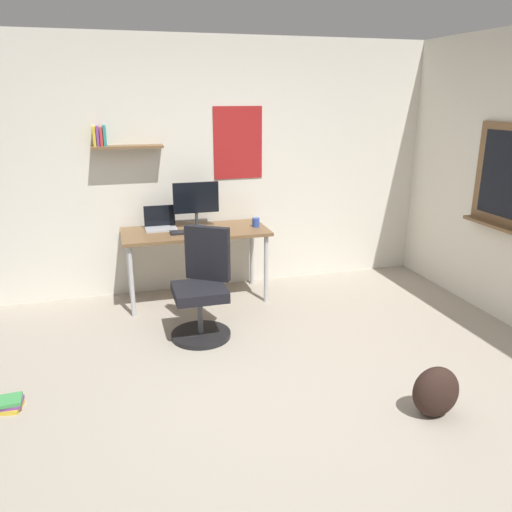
% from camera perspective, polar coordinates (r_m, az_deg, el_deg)
% --- Properties ---
extents(ground_plane, '(5.20, 5.20, 0.00)m').
position_cam_1_polar(ground_plane, '(3.66, 3.24, -16.15)').
color(ground_plane, '#9E9384').
rests_on(ground_plane, ground).
extents(wall_back, '(5.00, 0.30, 2.60)m').
position_cam_1_polar(wall_back, '(5.46, -5.16, 9.86)').
color(wall_back, silver).
rests_on(wall_back, ground).
extents(desk, '(1.45, 0.65, 0.74)m').
position_cam_1_polar(desk, '(5.16, -6.79, 2.10)').
color(desk, brown).
rests_on(desk, ground).
extents(office_chair, '(0.56, 0.57, 0.95)m').
position_cam_1_polar(office_chair, '(4.45, -6.01, -3.92)').
color(office_chair, black).
rests_on(office_chair, ground).
extents(laptop, '(0.31, 0.21, 0.23)m').
position_cam_1_polar(laptop, '(5.23, -10.64, 3.59)').
color(laptop, '#ADAFB5').
rests_on(laptop, desk).
extents(monitor_primary, '(0.46, 0.17, 0.46)m').
position_cam_1_polar(monitor_primary, '(5.18, -6.72, 6.08)').
color(monitor_primary, '#38383D').
rests_on(monitor_primary, desk).
extents(keyboard, '(0.37, 0.13, 0.02)m').
position_cam_1_polar(keyboard, '(5.05, -7.48, 2.71)').
color(keyboard, black).
rests_on(keyboard, desk).
extents(computer_mouse, '(0.10, 0.06, 0.03)m').
position_cam_1_polar(computer_mouse, '(5.09, -4.36, 3.02)').
color(computer_mouse, '#262628').
rests_on(computer_mouse, desk).
extents(coffee_mug, '(0.08, 0.08, 0.09)m').
position_cam_1_polar(coffee_mug, '(5.23, -0.02, 3.79)').
color(coffee_mug, '#334CA5').
rests_on(coffee_mug, desk).
extents(backpack, '(0.32, 0.22, 0.35)m').
position_cam_1_polar(backpack, '(3.65, 19.46, -14.11)').
color(backpack, black).
rests_on(backpack, ground).
extents(book_stack_on_floor, '(0.23, 0.19, 0.08)m').
position_cam_1_polar(book_stack_on_floor, '(3.96, -26.25, -14.66)').
color(book_stack_on_floor, gold).
rests_on(book_stack_on_floor, ground).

